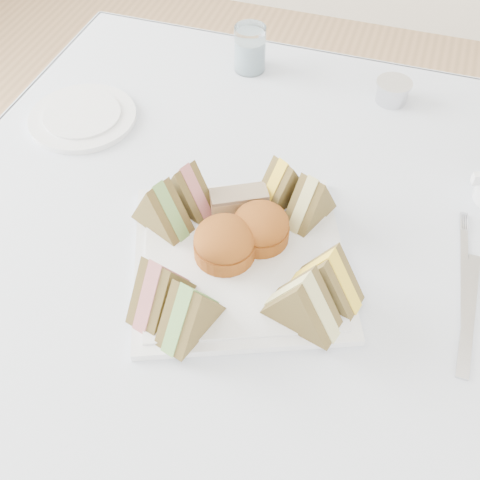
% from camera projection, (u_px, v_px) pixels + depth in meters
% --- Properties ---
extents(floor, '(4.00, 4.00, 0.00)m').
position_uv_depth(floor, '(247.00, 433.00, 1.47)').
color(floor, '#9E7751').
rests_on(floor, ground).
extents(table, '(0.90, 0.90, 0.74)m').
position_uv_depth(table, '(249.00, 356.00, 1.19)').
color(table, brown).
rests_on(table, floor).
extents(tablecloth, '(1.02, 1.02, 0.01)m').
position_uv_depth(tablecloth, '(251.00, 232.00, 0.90)').
color(tablecloth, silver).
rests_on(tablecloth, table).
extents(serving_plate, '(0.39, 0.39, 0.01)m').
position_uv_depth(serving_plate, '(240.00, 260.00, 0.86)').
color(serving_plate, white).
rests_on(serving_plate, tablecloth).
extents(sandwich_fl_a, '(0.07, 0.11, 0.09)m').
position_uv_depth(sandwich_fl_a, '(159.00, 284.00, 0.77)').
color(sandwich_fl_a, brown).
rests_on(sandwich_fl_a, serving_plate).
extents(sandwich_fl_b, '(0.07, 0.11, 0.09)m').
position_uv_depth(sandwich_fl_b, '(189.00, 307.00, 0.75)').
color(sandwich_fl_b, brown).
rests_on(sandwich_fl_b, serving_plate).
extents(sandwich_fr_a, '(0.11, 0.07, 0.09)m').
position_uv_depth(sandwich_fr_a, '(328.00, 274.00, 0.78)').
color(sandwich_fr_a, brown).
rests_on(sandwich_fr_a, serving_plate).
extents(sandwich_fr_b, '(0.11, 0.07, 0.09)m').
position_uv_depth(sandwich_fr_b, '(304.00, 299.00, 0.75)').
color(sandwich_fr_b, brown).
rests_on(sandwich_fr_b, serving_plate).
extents(sandwich_bl_a, '(0.10, 0.08, 0.08)m').
position_uv_depth(sandwich_bl_a, '(161.00, 205.00, 0.86)').
color(sandwich_bl_a, brown).
rests_on(sandwich_bl_a, serving_plate).
extents(sandwich_bl_b, '(0.10, 0.07, 0.08)m').
position_uv_depth(sandwich_bl_b, '(186.00, 186.00, 0.89)').
color(sandwich_bl_b, brown).
rests_on(sandwich_bl_b, serving_plate).
extents(sandwich_br_a, '(0.07, 0.10, 0.08)m').
position_uv_depth(sandwich_br_a, '(311.00, 198.00, 0.87)').
color(sandwich_br_a, brown).
rests_on(sandwich_br_a, serving_plate).
extents(sandwich_br_b, '(0.08, 0.10, 0.08)m').
position_uv_depth(sandwich_br_b, '(282.00, 181.00, 0.90)').
color(sandwich_br_b, brown).
rests_on(sandwich_br_b, serving_plate).
extents(scone_left, '(0.12, 0.12, 0.06)m').
position_uv_depth(scone_left, '(224.00, 242.00, 0.83)').
color(scone_left, '#A75818').
rests_on(scone_left, serving_plate).
extents(scone_right, '(0.12, 0.12, 0.06)m').
position_uv_depth(scone_right, '(261.00, 227.00, 0.85)').
color(scone_right, '#A75818').
rests_on(scone_right, serving_plate).
extents(pastry_slice, '(0.09, 0.07, 0.04)m').
position_uv_depth(pastry_slice, '(239.00, 202.00, 0.90)').
color(pastry_slice, tan).
rests_on(pastry_slice, serving_plate).
extents(side_plate, '(0.19, 0.19, 0.01)m').
position_uv_depth(side_plate, '(83.00, 117.00, 1.07)').
color(side_plate, white).
rests_on(side_plate, tablecloth).
extents(water_glass, '(0.07, 0.07, 0.09)m').
position_uv_depth(water_glass, '(250.00, 49.00, 1.15)').
color(water_glass, white).
rests_on(water_glass, tablecloth).
extents(tea_strainer, '(0.09, 0.09, 0.04)m').
position_uv_depth(tea_strainer, '(392.00, 92.00, 1.10)').
color(tea_strainer, '#BBBAC0').
rests_on(tea_strainer, tablecloth).
extents(knife, '(0.02, 0.21, 0.00)m').
position_uv_depth(knife, '(469.00, 313.00, 0.80)').
color(knife, '#BBBAC0').
rests_on(knife, tablecloth).
extents(fork, '(0.03, 0.19, 0.00)m').
position_uv_depth(fork, '(464.00, 280.00, 0.84)').
color(fork, '#BBBAC0').
rests_on(fork, tablecloth).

